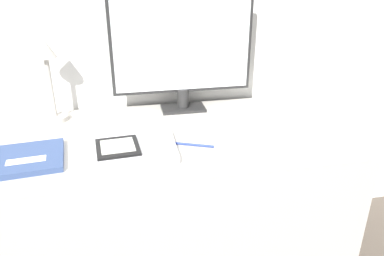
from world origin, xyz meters
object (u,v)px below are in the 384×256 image
at_px(ereader, 118,147).
at_px(notebook, 29,158).
at_px(monitor, 182,51).
at_px(laptop, 125,148).
at_px(desk_lamp, 48,71).
at_px(pen, 194,145).
at_px(keyboard, 253,133).

bearing_deg(ereader, notebook, 177.43).
bearing_deg(monitor, ereader, -127.59).
bearing_deg(laptop, ereader, -143.02).
bearing_deg(desk_lamp, notebook, -96.70).
bearing_deg(laptop, notebook, -179.11).
height_order(laptop, pen, laptop).
height_order(laptop, notebook, laptop).
relative_size(monitor, laptop, 1.70).
xyz_separation_m(monitor, laptop, (-0.27, -0.36, -0.25)).
relative_size(keyboard, pen, 2.05).
bearing_deg(ereader, laptop, 36.98).
bearing_deg(pen, desk_lamp, 146.22).
distance_m(laptop, desk_lamp, 0.48).
bearing_deg(ereader, desk_lamp, 124.70).
distance_m(keyboard, notebook, 0.80).
relative_size(monitor, ereader, 3.68).
xyz_separation_m(laptop, ereader, (-0.02, -0.02, 0.02)).
relative_size(monitor, desk_lamp, 1.77).
distance_m(notebook, pen, 0.56).
height_order(ereader, desk_lamp, desk_lamp).
height_order(keyboard, laptop, laptop).
distance_m(ereader, desk_lamp, 0.48).
xyz_separation_m(keyboard, desk_lamp, (-0.76, 0.30, 0.20)).
height_order(monitor, keyboard, monitor).
xyz_separation_m(desk_lamp, notebook, (-0.04, -0.35, -0.20)).
xyz_separation_m(notebook, pen, (0.56, 0.00, -0.01)).
height_order(keyboard, ereader, ereader).
xyz_separation_m(monitor, keyboard, (0.21, -0.32, -0.26)).
relative_size(ereader, notebook, 0.67).
distance_m(monitor, ereader, 0.53).
height_order(ereader, pen, ereader).
distance_m(keyboard, ereader, 0.51).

